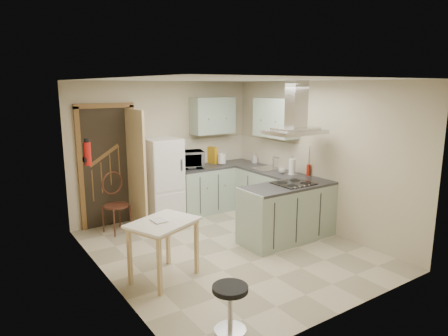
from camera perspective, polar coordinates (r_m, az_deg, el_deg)
floor at (r=6.13m, az=0.64°, el=-11.54°), size 4.20×4.20×0.00m
ceiling at (r=5.63m, az=0.69°, el=12.51°), size 4.20×4.20×0.00m
back_wall at (r=7.55m, az=-8.45°, el=2.66°), size 3.60×0.00×3.60m
left_wall at (r=4.98m, az=-16.65°, el=-2.39°), size 0.00×4.20×4.20m
right_wall at (r=6.92m, az=13.02°, el=1.67°), size 0.00×4.20×4.20m
doorway at (r=7.16m, az=-16.25°, el=0.20°), size 1.10×0.12×2.10m
fridge at (r=7.29m, az=-8.72°, el=-1.67°), size 0.60×0.60×1.50m
counter_back at (r=7.76m, az=-2.91°, el=-3.02°), size 1.08×0.60×0.90m
counter_right at (r=7.69m, az=5.09°, el=-3.18°), size 0.60×1.95×0.90m
splashback at (r=8.01m, az=-2.19°, el=2.57°), size 1.68×0.02×0.50m
wall_cabinet_back at (r=7.78m, az=-1.65°, el=7.50°), size 0.85×0.35×0.70m
wall_cabinet_right at (r=7.33m, az=7.41°, el=7.15°), size 0.35×0.90×0.70m
peninsula at (r=6.45m, az=9.13°, el=-6.23°), size 1.55×0.65×0.90m
hob at (r=6.39m, az=9.91°, el=-2.17°), size 0.58×0.50×0.01m
extractor_hood at (r=6.25m, az=10.17°, el=5.09°), size 0.90×0.55×0.10m
sink at (r=7.46m, az=5.99°, el=-0.08°), size 0.45×0.40×0.01m
fire_extinguisher at (r=5.80m, az=-18.93°, el=1.93°), size 0.10×0.10×0.32m
drop_leaf_table at (r=5.19m, az=-8.57°, el=-11.53°), size 0.99×0.88×0.77m
bentwood_chair at (r=6.90m, az=-15.13°, el=-5.22°), size 0.50×0.50×0.92m
stool at (r=4.22m, az=0.88°, el=-19.39°), size 0.47×0.47×0.49m
microwave at (r=7.50m, az=-5.22°, el=1.22°), size 0.67×0.56×0.32m
kettle at (r=7.82m, az=-0.31°, el=1.35°), size 0.16×0.16×0.23m
cereal_box at (r=7.93m, az=-1.61°, el=1.86°), size 0.12×0.23×0.33m
soap_bottle at (r=7.99m, az=4.37°, el=1.41°), size 0.11×0.11×0.19m
paper_towel at (r=6.99m, az=9.71°, el=0.19°), size 0.12×0.12×0.29m
cup at (r=7.11m, az=8.34°, el=-0.35°), size 0.16×0.16×0.10m
red_bottle at (r=7.01m, az=11.96°, el=-0.28°), size 0.09×0.09×0.19m
book at (r=5.01m, az=-10.10°, el=-7.16°), size 0.17×0.22×0.10m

